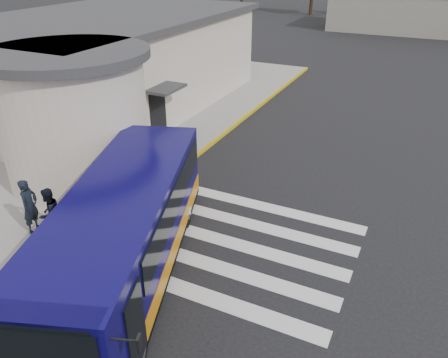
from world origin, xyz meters
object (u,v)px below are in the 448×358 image
at_px(pedestrian_a, 30,206).
at_px(bollard, 80,224).
at_px(pedestrian_b, 50,213).
at_px(transit_bus, 124,237).

height_order(pedestrian_a, bollard, pedestrian_a).
bearing_deg(bollard, pedestrian_a, -169.74).
xyz_separation_m(pedestrian_a, bollard, (1.64, 0.30, -0.35)).
bearing_deg(bollard, pedestrian_b, -164.52).
relative_size(transit_bus, bollard, 9.05).
bearing_deg(transit_bus, bollard, 144.68).
distance_m(transit_bus, pedestrian_b, 3.11).
bearing_deg(pedestrian_a, pedestrian_b, -100.36).
relative_size(pedestrian_a, pedestrian_b, 1.09).
xyz_separation_m(pedestrian_a, pedestrian_b, (0.74, 0.05, -0.08)).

